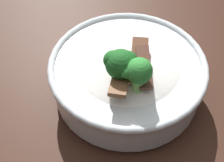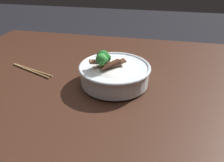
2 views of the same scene
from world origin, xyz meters
TOP-DOWN VIEW (x-y plane):
  - dining_table at (0.00, 0.00)m, footprint 1.35×0.95m
  - rice_bowl at (0.11, -0.07)m, footprint 0.26×0.26m
  - chopsticks_pair at (-0.25, -0.03)m, footprint 0.22×0.09m

SIDE VIEW (x-z plane):
  - dining_table at x=0.00m, z-range 0.29..1.06m
  - chopsticks_pair at x=-0.25m, z-range 0.77..0.78m
  - rice_bowl at x=0.11m, z-range 0.75..0.89m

